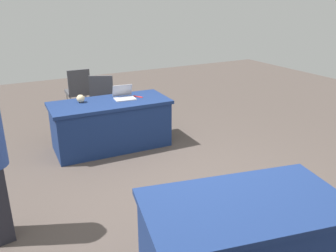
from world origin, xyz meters
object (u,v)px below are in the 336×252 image
object	(u,v)px
table_foreground	(111,124)
yarn_ball	(81,99)
chair_by_pillar	(78,89)
scissors_red	(138,97)
table_mid_left	(243,241)
chair_tucked_left	(103,96)
laptop_silver	(124,96)

from	to	relation	value
table_foreground	yarn_ball	xyz separation A→B (m)	(0.40, -0.16, 0.43)
table_foreground	chair_by_pillar	world-z (taller)	chair_by_pillar
chair_by_pillar	scissors_red	size ratio (longest dim) A/B	5.35
table_mid_left	scissors_red	size ratio (longest dim) A/B	9.97
chair_tucked_left	scissors_red	size ratio (longest dim) A/B	5.30
yarn_ball	chair_tucked_left	bearing A→B (deg)	-125.26
laptop_silver	scissors_red	xyz separation A→B (m)	(-0.23, 0.01, -0.04)
table_mid_left	chair_tucked_left	xyz separation A→B (m)	(-0.20, -4.20, 0.17)
laptop_silver	scissors_red	bearing A→B (deg)	-175.82
laptop_silver	chair_by_pillar	bearing A→B (deg)	-73.66
table_foreground	laptop_silver	xyz separation A→B (m)	(-0.25, -0.04, 0.41)
table_foreground	laptop_silver	size ratio (longest dim) A/B	5.33
table_foreground	laptop_silver	distance (m)	0.49
table_mid_left	yarn_ball	world-z (taller)	yarn_ball
table_mid_left	table_foreground	bearing A→B (deg)	-89.73
scissors_red	table_mid_left	bearing A→B (deg)	-35.46
table_mid_left	laptop_silver	xyz separation A→B (m)	(-0.24, -3.21, 0.41)
chair_by_pillar	yarn_ball	size ratio (longest dim) A/B	8.02
yarn_ball	laptop_silver	bearing A→B (deg)	170.03
table_foreground	scissors_red	xyz separation A→B (m)	(-0.49, -0.04, 0.38)
table_foreground	chair_by_pillar	bearing A→B (deg)	-88.32
table_mid_left	scissors_red	distance (m)	3.26
chair_tucked_left	chair_by_pillar	xyz separation A→B (m)	(0.27, -0.68, 0.01)
chair_tucked_left	yarn_ball	size ratio (longest dim) A/B	7.95
chair_tucked_left	scissors_red	bearing A→B (deg)	-48.98
scissors_red	table_foreground	bearing A→B (deg)	-112.81
chair_tucked_left	scissors_red	world-z (taller)	chair_tucked_left
table_mid_left	chair_by_pillar	xyz separation A→B (m)	(0.07, -4.88, 0.18)
table_mid_left	chair_by_pillar	world-z (taller)	chair_by_pillar
table_mid_left	chair_by_pillar	distance (m)	4.88
chair_by_pillar	chair_tucked_left	bearing A→B (deg)	-66.25
chair_tucked_left	yarn_ball	xyz separation A→B (m)	(0.62, 0.88, 0.26)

